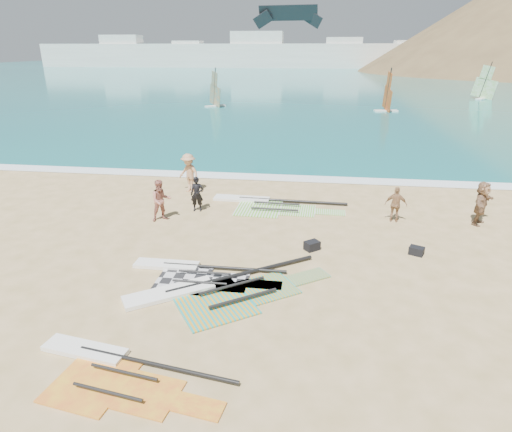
# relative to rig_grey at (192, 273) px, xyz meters

# --- Properties ---
(ground) EXTENTS (300.00, 300.00, 0.00)m
(ground) POSITION_rel_rig_grey_xyz_m (2.29, -1.18, -0.05)
(ground) COLOR tan
(ground) RESTS_ON ground
(sea) EXTENTS (300.00, 240.00, 0.06)m
(sea) POSITION_rel_rig_grey_xyz_m (2.29, 130.82, -0.05)
(sea) COLOR #0E5862
(sea) RESTS_ON ground
(surf_line) EXTENTS (300.00, 1.20, 0.04)m
(surf_line) POSITION_rel_rig_grey_xyz_m (2.29, 11.12, -0.05)
(surf_line) COLOR white
(surf_line) RESTS_ON ground
(far_town) EXTENTS (160.00, 8.00, 12.00)m
(far_town) POSITION_rel_rig_grey_xyz_m (-13.44, 148.82, 4.45)
(far_town) COLOR white
(far_town) RESTS_ON ground
(rig_grey) EXTENTS (5.02, 1.96, 0.20)m
(rig_grey) POSITION_rel_rig_grey_xyz_m (0.00, 0.00, 0.00)
(rig_grey) COLOR black
(rig_grey) RESTS_ON ground
(rig_green) EXTENTS (6.24, 2.55, 0.20)m
(rig_green) POSITION_rel_rig_grey_xyz_m (1.61, 6.71, 0.00)
(rig_green) COLOR #5CC618
(rig_green) RESTS_ON ground
(rig_orange) EXTENTS (6.00, 4.56, 0.20)m
(rig_orange) POSITION_rel_rig_grey_xyz_m (0.98, -0.95, 0.00)
(rig_orange) COLOR orange
(rig_orange) RESTS_ON ground
(rig_red) EXTENTS (4.88, 2.29, 0.19)m
(rig_red) POSITION_rel_rig_grey_xyz_m (-0.63, -4.50, -0.00)
(rig_red) COLOR #DD5028
(rig_red) RESTS_ON ground
(gear_bag_near) EXTENTS (0.62, 0.60, 0.32)m
(gear_bag_near) POSITION_rel_rig_grey_xyz_m (3.74, 2.34, 0.11)
(gear_bag_near) COLOR black
(gear_bag_near) RESTS_ON ground
(gear_bag_far) EXTENTS (0.58, 0.51, 0.29)m
(gear_bag_far) POSITION_rel_rig_grey_xyz_m (7.36, 2.45, 0.10)
(gear_bag_far) COLOR black
(gear_bag_far) RESTS_ON ground
(person_wetsuit) EXTENTS (0.59, 0.42, 1.54)m
(person_wetsuit) POSITION_rel_rig_grey_xyz_m (-1.32, 5.62, 0.72)
(person_wetsuit) COLOR black
(person_wetsuit) RESTS_ON ground
(beachgoer_left) EXTENTS (1.07, 1.02, 1.74)m
(beachgoer_left) POSITION_rel_rig_grey_xyz_m (-2.49, 4.36, 0.82)
(beachgoer_left) COLOR #AD695A
(beachgoer_left) RESTS_ON ground
(beachgoer_mid) EXTENTS (1.44, 1.25, 1.93)m
(beachgoer_mid) POSITION_rel_rig_grey_xyz_m (-2.41, 8.20, 0.92)
(beachgoer_mid) COLOR tan
(beachgoer_mid) RESTS_ON ground
(beachgoer_back) EXTENTS (0.93, 0.52, 1.49)m
(beachgoer_back) POSITION_rel_rig_grey_xyz_m (7.09, 5.50, 0.70)
(beachgoer_back) COLOR #9D724C
(beachgoer_back) RESTS_ON ground
(beachgoer_right) EXTENTS (1.35, 1.69, 1.80)m
(beachgoer_right) POSITION_rel_rig_grey_xyz_m (10.44, 5.68, 0.85)
(beachgoer_right) COLOR #956E4F
(beachgoer_right) RESTS_ON ground
(windsurfer_left) EXTENTS (2.43, 2.46, 4.61)m
(windsurfer_left) POSITION_rel_rig_grey_xyz_m (-8.45, 40.58, 1.28)
(windsurfer_left) COLOR white
(windsurfer_left) RESTS_ON ground
(windsurfer_centre) EXTENTS (2.69, 3.18, 4.77)m
(windsurfer_centre) POSITION_rel_rig_grey_xyz_m (11.54, 39.10, 1.31)
(windsurfer_centre) COLOR white
(windsurfer_centre) RESTS_ON ground
(windsurfer_right) EXTENTS (2.65, 2.64, 5.03)m
(windsurfer_right) POSITION_rel_rig_grey_xyz_m (26.71, 53.65, 1.37)
(windsurfer_right) COLOR white
(windsurfer_right) RESTS_ON ground
(kitesurf_kite) EXTENTS (8.23, 1.59, 2.60)m
(kitesurf_kite) POSITION_rel_rig_grey_xyz_m (-0.08, 43.55, 10.26)
(kitesurf_kite) COLOR black
(kitesurf_kite) RESTS_ON ground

